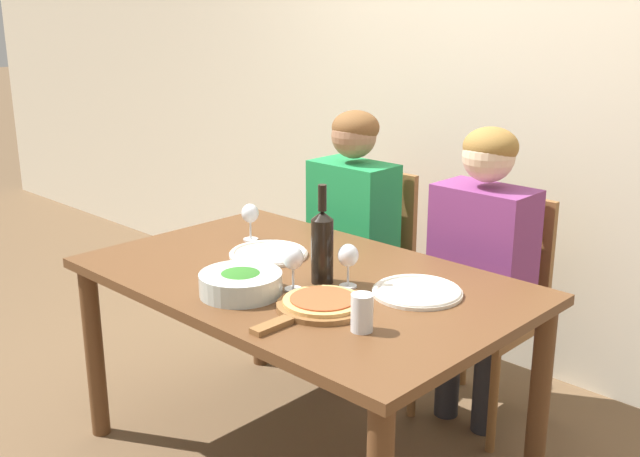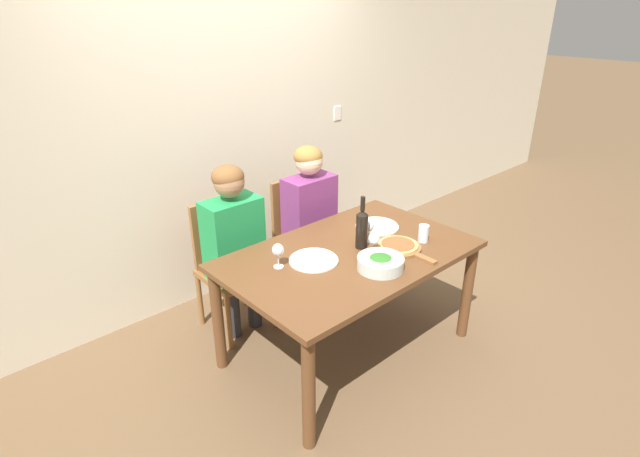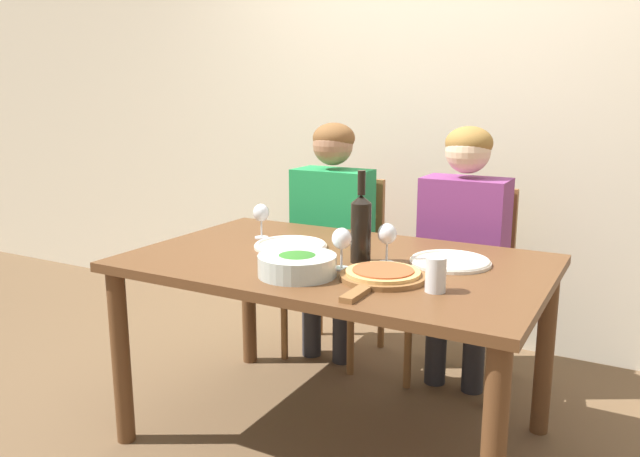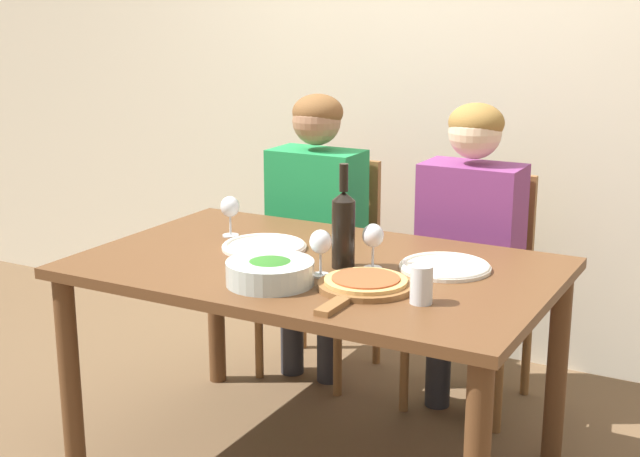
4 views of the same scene
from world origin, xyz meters
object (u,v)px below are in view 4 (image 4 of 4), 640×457
(dinner_plate_left, at_px, (264,246))
(chair_left, at_px, (327,259))
(chair_right, at_px, (476,282))
(person_man, at_px, (469,230))
(broccoli_bowl, at_px, (270,272))
(wine_glass_right, at_px, (373,238))
(person_woman, at_px, (315,211))
(wine_bottle, at_px, (344,227))
(pizza_on_board, at_px, (364,284))
(wine_glass_left, at_px, (230,209))
(water_tumbler, at_px, (421,284))
(dinner_plate_right, at_px, (445,267))
(wine_glass_centre, at_px, (321,244))

(dinner_plate_left, bearing_deg, chair_left, 101.04)
(chair_right, xyz_separation_m, person_man, (0.00, -0.11, 0.24))
(broccoli_bowl, relative_size, wine_glass_right, 1.80)
(chair_right, relative_size, person_woman, 0.76)
(chair_left, distance_m, chair_right, 0.68)
(chair_right, xyz_separation_m, wine_bottle, (-0.19, -0.80, 0.38))
(pizza_on_board, distance_m, wine_glass_right, 0.23)
(wine_glass_left, bearing_deg, wine_bottle, -14.96)
(water_tumbler, bearing_deg, dinner_plate_right, 99.43)
(wine_glass_centre, bearing_deg, broccoli_bowl, -124.62)
(chair_right, relative_size, wine_glass_centre, 6.08)
(person_woman, height_order, wine_bottle, person_woman)
(wine_bottle, relative_size, wine_glass_left, 2.27)
(water_tumbler, bearing_deg, chair_left, 129.80)
(broccoli_bowl, relative_size, pizza_on_board, 0.63)
(wine_glass_left, bearing_deg, pizza_on_board, -24.66)
(chair_right, relative_size, wine_glass_right, 6.08)
(pizza_on_board, bearing_deg, wine_glass_centre, 163.35)
(person_woman, bearing_deg, dinner_plate_right, -35.35)
(chair_left, height_order, person_woman, person_woman)
(wine_glass_left, bearing_deg, dinner_plate_left, -23.10)
(chair_right, distance_m, pizza_on_board, 1.02)
(chair_right, bearing_deg, wine_bottle, -103.23)
(dinner_plate_left, relative_size, wine_glass_centre, 1.96)
(chair_right, relative_size, dinner_plate_left, 3.10)
(dinner_plate_left, distance_m, dinner_plate_right, 0.65)
(person_woman, distance_m, wine_glass_right, 0.89)
(broccoli_bowl, bearing_deg, wine_glass_centre, 55.38)
(chair_left, relative_size, wine_bottle, 2.68)
(dinner_plate_left, bearing_deg, dinner_plate_right, 6.25)
(wine_glass_right, distance_m, water_tumbler, 0.36)
(dinner_plate_right, bearing_deg, pizza_on_board, -114.52)
(wine_glass_left, bearing_deg, person_man, 36.73)
(wine_glass_centre, bearing_deg, wine_glass_right, 52.66)
(chair_left, height_order, broccoli_bowl, chair_left)
(dinner_plate_left, bearing_deg, chair_right, 54.38)
(person_woman, distance_m, wine_bottle, 0.86)
(chair_left, relative_size, wine_glass_right, 6.08)
(dinner_plate_right, bearing_deg, water_tumbler, -80.57)
(dinner_plate_right, relative_size, wine_glass_right, 1.96)
(dinner_plate_right, distance_m, wine_glass_centre, 0.42)
(person_man, xyz_separation_m, dinner_plate_right, (0.11, -0.56, 0.02))
(person_woman, distance_m, wine_glass_left, 0.56)
(person_woman, height_order, wine_glass_centre, person_woman)
(broccoli_bowl, distance_m, dinner_plate_right, 0.58)
(person_man, bearing_deg, dinner_plate_right, -78.67)
(wine_bottle, height_order, dinner_plate_left, wine_bottle)
(broccoli_bowl, height_order, water_tumbler, water_tumbler)
(person_man, relative_size, broccoli_bowl, 4.46)
(wine_bottle, height_order, wine_glass_right, wine_bottle)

